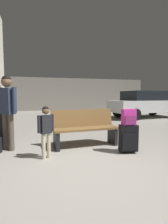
{
  "coord_description": "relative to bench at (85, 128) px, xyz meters",
  "views": [
    {
      "loc": [
        -0.9,
        -2.68,
        1.21
      ],
      "look_at": [
        0.17,
        1.3,
        0.85
      ],
      "focal_mm": 28.54,
      "sensor_mm": 36.0,
      "label": 1
    }
  ],
  "objects": [
    {
      "name": "suitcase",
      "position": [
        0.75,
        -0.77,
        -0.12
      ],
      "size": [
        0.41,
        0.28,
        0.6
      ],
      "color": "black",
      "rests_on": "ground_plane"
    },
    {
      "name": "adult",
      "position": [
        -1.76,
        0.12,
        0.59
      ],
      "size": [
        0.44,
        0.43,
        1.67
      ],
      "color": "brown",
      "rests_on": "ground_plane"
    },
    {
      "name": "ground_plane",
      "position": [
        -0.24,
        2.54,
        -0.49
      ],
      "size": [
        18.0,
        18.0,
        0.1
      ],
      "primitive_type": "cube",
      "color": "gray"
    },
    {
      "name": "child",
      "position": [
        -0.97,
        -0.66,
        0.19
      ],
      "size": [
        0.32,
        0.2,
        1.03
      ],
      "color": "beige",
      "rests_on": "ground_plane"
    },
    {
      "name": "bench",
      "position": [
        0.0,
        0.0,
        0.0
      ],
      "size": [
        1.64,
        0.65,
        0.89
      ],
      "color": "brown",
      "rests_on": "ground_plane"
    },
    {
      "name": "garage_back_wall",
      "position": [
        -0.24,
        11.4,
        0.96
      ],
      "size": [
        18.0,
        0.12,
        2.8
      ],
      "primitive_type": "cube",
      "color": "gray",
      "rests_on": "ground_plane"
    },
    {
      "name": "parked_car_side",
      "position": [
        4.83,
        4.74,
        0.36
      ],
      "size": [
        4.27,
        2.16,
        1.51
      ],
      "color": "silver",
      "rests_on": "ground_plane"
    },
    {
      "name": "backpack_bright",
      "position": [
        0.75,
        -0.77,
        0.33
      ],
      "size": [
        0.29,
        0.21,
        0.34
      ],
      "color": "#D833A5",
      "rests_on": "suitcase"
    }
  ]
}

